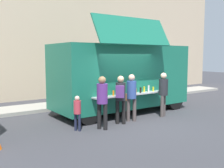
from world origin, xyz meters
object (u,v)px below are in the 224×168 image
Objects in this scene: customer_front_ordering at (131,94)px; customer_extra_browsing at (163,90)px; food_truck_main at (122,76)px; customer_mid_with_backpack at (121,95)px; child_near_queue at (77,110)px; trash_bin at (148,89)px; customer_rear_waiting at (102,98)px.

customer_front_ordering is 1.55m from customer_extra_browsing.
food_truck_main is 1.91m from customer_extra_browsing.
customer_mid_with_backpack reaches higher than child_near_queue.
customer_front_ordering is 0.59m from customer_mid_with_backpack.
customer_extra_browsing is at bearing -125.82° from trash_bin.
customer_extra_browsing is 1.53× the size of child_near_queue.
customer_front_ordering reaches higher than trash_bin.
customer_extra_browsing reaches higher than customer_front_ordering.
customer_mid_with_backpack is 2.12m from customer_extra_browsing.
child_near_queue is at bearing -153.93° from food_truck_main.
child_near_queue is (-1.64, 0.14, -0.37)m from customer_mid_with_backpack.
food_truck_main is 1.77m from customer_front_ordering.
customer_front_ordering is 0.99× the size of customer_rear_waiting.
customer_front_ordering is 0.99× the size of customer_extra_browsing.
food_truck_main is 6.10× the size of trash_bin.
trash_bin is at bearing 31.55° from food_truck_main.
customer_mid_with_backpack is (-0.57, -0.12, 0.02)m from customer_front_ordering.
customer_mid_with_backpack is at bearing 135.46° from customer_front_ordering.
food_truck_main is 3.40× the size of customer_rear_waiting.
food_truck_main is at bearing 2.91° from customer_mid_with_backpack.
customer_mid_with_backpack is at bearing -141.60° from trash_bin.
child_near_queue is (-2.96, -1.50, -0.89)m from food_truck_main.
customer_rear_waiting is at bearing -144.89° from trash_bin.
trash_bin is at bearing -9.77° from customer_mid_with_backpack.
trash_bin is at bearing -15.19° from customer_front_ordering.
customer_rear_waiting is at bearing 142.98° from customer_mid_with_backpack.
child_near_queue is (-0.75, 0.31, -0.37)m from customer_rear_waiting.
customer_extra_browsing reaches higher than customer_mid_with_backpack.
customer_rear_waiting reaches higher than customer_mid_with_backpack.
customer_rear_waiting is (-5.88, -4.13, 0.56)m from trash_bin.
customer_extra_browsing is (0.80, -1.65, -0.52)m from food_truck_main.
customer_mid_with_backpack is 0.98× the size of customer_extra_browsing.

